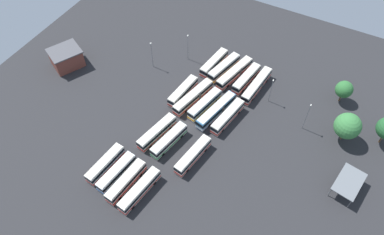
# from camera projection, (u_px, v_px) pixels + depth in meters

# --- Properties ---
(ground_plane) EXTENTS (126.43, 126.43, 0.00)m
(ground_plane) POSITION_uv_depth(u_px,v_px,m) (187.00, 125.00, 100.68)
(ground_plane) COLOR #28282B
(bus_row0_slot0) EXTENTS (12.28, 4.06, 3.45)m
(bus_row0_slot0) POSITION_uv_depth(u_px,v_px,m) (214.00, 63.00, 113.37)
(bus_row0_slot0) COLOR silver
(bus_row0_slot0) RESTS_ON ground_plane
(bus_row0_slot1) EXTENTS (12.96, 5.37, 3.45)m
(bus_row0_slot1) POSITION_uv_depth(u_px,v_px,m) (224.00, 67.00, 112.12)
(bus_row0_slot1) COLOR silver
(bus_row0_slot1) RESTS_ON ground_plane
(bus_row0_slot2) EXTENTS (14.84, 5.87, 3.45)m
(bus_row0_slot2) POSITION_uv_depth(u_px,v_px,m) (234.00, 73.00, 110.66)
(bus_row0_slot2) COLOR silver
(bus_row0_slot2) RESTS_ON ground_plane
(bus_row0_slot3) EXTENTS (12.48, 4.29, 3.45)m
(bus_row0_slot3) POSITION_uv_depth(u_px,v_px,m) (246.00, 79.00, 109.17)
(bus_row0_slot3) COLOR silver
(bus_row0_slot3) RESTS_ON ground_plane
(bus_row0_slot4) EXTENTS (14.85, 3.95, 3.45)m
(bus_row0_slot4) POSITION_uv_depth(u_px,v_px,m) (257.00, 85.00, 107.48)
(bus_row0_slot4) COLOR silver
(bus_row0_slot4) RESTS_ON ground_plane
(bus_row1_slot0) EXTENTS (11.96, 3.73, 3.45)m
(bus_row1_slot0) POSITION_uv_depth(u_px,v_px,m) (183.00, 91.00, 105.99)
(bus_row1_slot0) COLOR silver
(bus_row1_slot0) RESTS_ON ground_plane
(bus_row1_slot1) EXTENTS (14.86, 5.70, 3.45)m
(bus_row1_slot1) POSITION_uv_depth(u_px,v_px,m) (193.00, 97.00, 104.67)
(bus_row1_slot1) COLOR silver
(bus_row1_slot1) RESTS_ON ground_plane
(bus_row1_slot2) EXTENTS (12.45, 5.03, 3.45)m
(bus_row1_slot2) POSITION_uv_depth(u_px,v_px,m) (205.00, 104.00, 103.00)
(bus_row1_slot2) COLOR silver
(bus_row1_slot2) RESTS_ON ground_plane
(bus_row1_slot3) EXTENTS (14.86, 5.64, 3.45)m
(bus_row1_slot3) POSITION_uv_depth(u_px,v_px,m) (216.00, 110.00, 101.58)
(bus_row1_slot3) COLOR teal
(bus_row1_slot3) RESTS_ON ground_plane
(bus_row1_slot4) EXTENTS (12.98, 4.63, 3.45)m
(bus_row1_slot4) POSITION_uv_depth(u_px,v_px,m) (228.00, 117.00, 100.22)
(bus_row1_slot4) COLOR silver
(bus_row1_slot4) RESTS_ON ground_plane
(bus_row2_slot1) EXTENTS (12.86, 5.05, 3.45)m
(bus_row2_slot1) POSITION_uv_depth(u_px,v_px,m) (157.00, 132.00, 96.97)
(bus_row2_slot1) COLOR silver
(bus_row2_slot1) RESTS_ON ground_plane
(bus_row2_slot2) EXTENTS (12.06, 4.76, 3.45)m
(bus_row2_slot2) POSITION_uv_depth(u_px,v_px,m) (169.00, 140.00, 95.36)
(bus_row2_slot2) COLOR silver
(bus_row2_slot2) RESTS_ON ground_plane
(bus_row2_slot4) EXTENTS (12.57, 4.44, 3.45)m
(bus_row2_slot4) POSITION_uv_depth(u_px,v_px,m) (193.00, 155.00, 92.49)
(bus_row2_slot4) COLOR silver
(bus_row2_slot4) RESTS_ON ground_plane
(bus_row3_slot0) EXTENTS (11.84, 3.73, 3.45)m
(bus_row3_slot0) POSITION_uv_depth(u_px,v_px,m) (105.00, 164.00, 90.93)
(bus_row3_slot0) COLOR silver
(bus_row3_slot0) RESTS_ON ground_plane
(bus_row3_slot1) EXTENTS (11.84, 3.98, 3.45)m
(bus_row3_slot1) POSITION_uv_depth(u_px,v_px,m) (116.00, 172.00, 89.43)
(bus_row3_slot1) COLOR silver
(bus_row3_slot1) RESTS_ON ground_plane
(bus_row3_slot2) EXTENTS (12.53, 3.88, 3.45)m
(bus_row3_slot2) POSITION_uv_depth(u_px,v_px,m) (126.00, 181.00, 87.92)
(bus_row3_slot2) COLOR silver
(bus_row3_slot2) RESTS_ON ground_plane
(bus_row3_slot3) EXTENTS (12.88, 4.26, 3.45)m
(bus_row3_slot3) POSITION_uv_depth(u_px,v_px,m) (140.00, 190.00, 86.50)
(bus_row3_slot3) COLOR silver
(bus_row3_slot3) RESTS_ON ground_plane
(depot_building) EXTENTS (11.70, 11.14, 5.78)m
(depot_building) POSITION_uv_depth(u_px,v_px,m) (66.00, 58.00, 113.25)
(depot_building) COLOR brown
(depot_building) RESTS_ON ground_plane
(maintenance_shelter) EXTENTS (9.70, 6.88, 3.65)m
(maintenance_shelter) POSITION_uv_depth(u_px,v_px,m) (349.00, 182.00, 86.02)
(maintenance_shelter) COLOR slate
(maintenance_shelter) RESTS_ON ground_plane
(lamp_post_mid_lot) EXTENTS (0.56, 0.28, 9.39)m
(lamp_post_mid_lot) POSITION_uv_depth(u_px,v_px,m) (152.00, 54.00, 110.98)
(lamp_post_mid_lot) COLOR slate
(lamp_post_mid_lot) RESTS_ON ground_plane
(lamp_post_by_building) EXTENTS (0.56, 0.28, 8.60)m
(lamp_post_by_building) POSITION_uv_depth(u_px,v_px,m) (271.00, 90.00, 102.43)
(lamp_post_by_building) COLOR slate
(lamp_post_by_building) RESTS_ON ground_plane
(lamp_post_near_entrance) EXTENTS (0.56, 0.28, 9.69)m
(lamp_post_near_entrance) POSITION_uv_depth(u_px,v_px,m) (307.00, 116.00, 95.95)
(lamp_post_near_entrance) COLOR slate
(lamp_post_near_entrance) RESTS_ON ground_plane
(lamp_post_far_corner) EXTENTS (0.56, 0.28, 9.51)m
(lamp_post_far_corner) POSITION_uv_depth(u_px,v_px,m) (188.00, 46.00, 113.05)
(lamp_post_far_corner) COLOR slate
(lamp_post_far_corner) RESTS_ON ground_plane
(tree_northwest) EXTENTS (4.88, 4.88, 7.17)m
(tree_northwest) POSITION_uv_depth(u_px,v_px,m) (344.00, 89.00, 102.54)
(tree_northwest) COLOR brown
(tree_northwest) RESTS_ON ground_plane
(tree_west_edge) EXTENTS (6.85, 6.85, 9.15)m
(tree_west_edge) POSITION_uv_depth(u_px,v_px,m) (348.00, 126.00, 93.35)
(tree_west_edge) COLOR brown
(tree_west_edge) RESTS_ON ground_plane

